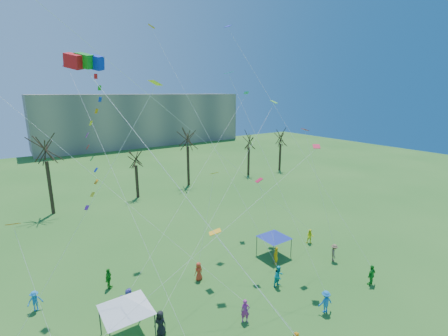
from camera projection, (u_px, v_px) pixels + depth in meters
distant_building at (143, 120)px, 94.63m from camera, size 60.00×14.00×15.00m
bare_tree_row at (113, 154)px, 44.91m from camera, size 67.26×7.53×10.99m
big_box_kite at (99, 144)px, 18.88m from camera, size 4.56×8.29×21.81m
canopy_tent_white at (125, 303)px, 19.66m from camera, size 4.20×4.20×3.15m
canopy_tent_blue at (274, 234)px, 30.14m from camera, size 3.63×3.63×2.72m
festival_crowd at (214, 299)px, 22.83m from camera, size 26.92×14.35×1.84m
small_kites_aloft at (198, 119)px, 23.96m from camera, size 28.61×18.47×32.72m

